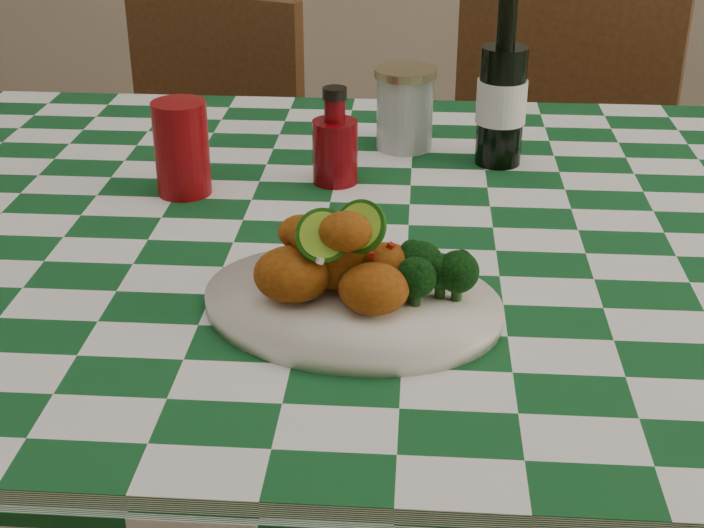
# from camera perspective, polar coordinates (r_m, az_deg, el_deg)

# --- Properties ---
(dining_table) EXTENTS (1.66, 1.06, 0.79)m
(dining_table) POSITION_cam_1_polar(r_m,az_deg,el_deg) (1.41, -1.37, -12.29)
(dining_table) COLOR #114A20
(dining_table) RESTS_ON ground
(plate) EXTENTS (0.36, 0.30, 0.02)m
(plate) POSITION_cam_1_polar(r_m,az_deg,el_deg) (1.00, 0.00, -2.36)
(plate) COLOR silver
(plate) RESTS_ON dining_table
(fried_chicken_pile) EXTENTS (0.15, 0.11, 0.09)m
(fried_chicken_pile) POSITION_cam_1_polar(r_m,az_deg,el_deg) (0.97, -0.34, 0.53)
(fried_chicken_pile) COLOR #9B4E0F
(fried_chicken_pile) RESTS_ON plate
(broccoli_side) EXTENTS (0.07, 0.07, 0.05)m
(broccoli_side) POSITION_cam_1_polar(r_m,az_deg,el_deg) (0.99, 4.69, -0.34)
(broccoli_side) COLOR black
(broccoli_side) RESTS_ON plate
(red_tumbler) EXTENTS (0.08, 0.08, 0.12)m
(red_tumbler) POSITION_cam_1_polar(r_m,az_deg,el_deg) (1.29, -9.88, 6.65)
(red_tumbler) COLOR maroon
(red_tumbler) RESTS_ON dining_table
(ketchup_bottle) EXTENTS (0.07, 0.07, 0.13)m
(ketchup_bottle) POSITION_cam_1_polar(r_m,az_deg,el_deg) (1.31, -1.00, 7.47)
(ketchup_bottle) COLOR #64050A
(ketchup_bottle) RESTS_ON dining_table
(mason_jar) EXTENTS (0.12, 0.12, 0.12)m
(mason_jar) POSITION_cam_1_polar(r_m,az_deg,el_deg) (1.44, 3.09, 9.02)
(mason_jar) COLOR #B2BCBA
(mason_jar) RESTS_ON dining_table
(beer_bottle) EXTENTS (0.08, 0.08, 0.24)m
(beer_bottle) POSITION_cam_1_polar(r_m,az_deg,el_deg) (1.38, 8.77, 10.45)
(beer_bottle) COLOR black
(beer_bottle) RESTS_ON dining_table
(wooden_chair_left) EXTENTS (0.52, 0.53, 0.88)m
(wooden_chair_left) POSITION_cam_1_polar(r_m,az_deg,el_deg) (2.08, -10.06, 2.31)
(wooden_chair_left) COLOR #472814
(wooden_chair_left) RESTS_ON ground
(wooden_chair_right) EXTENTS (0.60, 0.61, 1.01)m
(wooden_chair_right) POSITION_cam_1_polar(r_m,az_deg,el_deg) (1.98, 10.26, 3.05)
(wooden_chair_right) COLOR #472814
(wooden_chair_right) RESTS_ON ground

